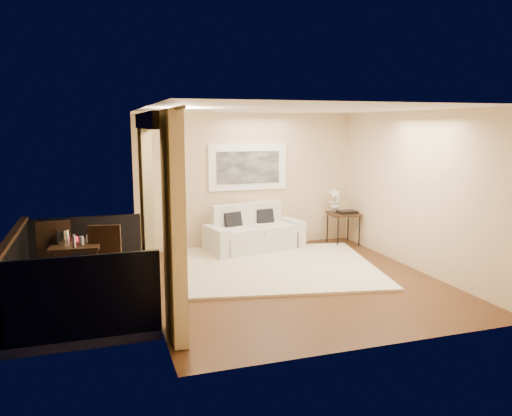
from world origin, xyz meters
TOP-DOWN VIEW (x-y plane):
  - floor at (0.00, 0.00)m, footprint 5.00×5.00m
  - room_shell at (-2.13, 0.00)m, footprint 5.00×6.40m
  - balcony at (-3.31, 0.00)m, footprint 1.81×2.60m
  - curtains at (-2.11, 0.00)m, footprint 0.16×4.80m
  - artwork at (0.00, 2.46)m, footprint 1.62×0.07m
  - rug at (-0.02, 0.78)m, footprint 3.89×3.54m
  - sofa at (-0.01, 2.09)m, footprint 2.03×1.19m
  - side_table at (1.93, 2.00)m, footprint 0.70×0.70m
  - tray at (1.98, 1.96)m, footprint 0.38×0.28m
  - orchid at (1.79, 2.14)m, footprint 0.27×0.19m
  - bistro_table at (-3.24, 0.29)m, footprint 0.72×0.72m
  - balcony_chair_far at (-3.55, 0.60)m, footprint 0.50×0.50m
  - balcony_chair_near at (-2.86, 0.10)m, footprint 0.53×0.54m
  - ice_bucket at (-3.41, 0.35)m, footprint 0.18×0.18m
  - candle at (-3.24, 0.43)m, footprint 0.06×0.06m
  - vase at (-3.25, 0.07)m, footprint 0.04×0.04m
  - glass_a at (-3.16, 0.21)m, footprint 0.06×0.06m
  - glass_b at (-3.07, 0.27)m, footprint 0.06×0.06m

SIDE VIEW (x-z plane):
  - floor at x=0.00m, z-range 0.00..0.00m
  - rug at x=-0.02m, z-range 0.00..0.04m
  - balcony at x=-3.31m, z-range -0.41..0.76m
  - sofa at x=-0.01m, z-range -0.13..0.78m
  - side_table at x=1.93m, z-range 0.27..0.94m
  - balcony_chair_near at x=-2.86m, z-range 0.09..1.14m
  - balcony_chair_far at x=-3.55m, z-range 0.09..1.18m
  - tray at x=1.98m, z-range 0.66..0.71m
  - bistro_table at x=-3.24m, z-range 0.31..1.10m
  - candle at x=-3.24m, z-range 0.79..0.86m
  - glass_a at x=-3.16m, z-range 0.79..0.91m
  - glass_b at x=-3.07m, z-range 0.79..0.91m
  - vase at x=-3.25m, z-range 0.79..0.97m
  - ice_bucket at x=-3.41m, z-range 0.79..0.99m
  - orchid at x=1.79m, z-range 0.66..1.17m
  - curtains at x=-2.11m, z-range 0.02..2.66m
  - artwork at x=0.00m, z-range 1.16..2.08m
  - room_shell at x=-2.13m, z-range 0.02..5.02m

